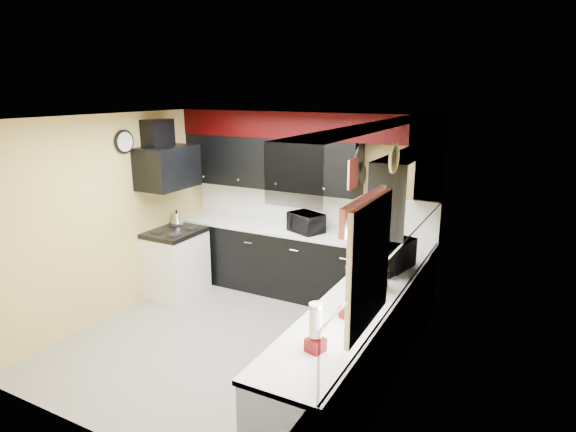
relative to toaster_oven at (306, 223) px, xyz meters
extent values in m
plane|color=gray|center=(-0.14, -1.45, -1.07)|extent=(3.60, 3.60, 0.00)
cube|color=#E0C666|center=(-0.14, 0.35, 0.18)|extent=(3.60, 0.06, 2.50)
cube|color=#E0C666|center=(1.66, -1.45, 0.18)|extent=(0.06, 3.60, 2.50)
cube|color=#E0C666|center=(-1.94, -1.45, 0.18)|extent=(0.06, 3.60, 2.50)
cube|color=white|center=(-0.14, -1.45, 1.43)|extent=(3.60, 3.60, 0.06)
cube|color=black|center=(-0.14, 0.05, -0.62)|extent=(3.60, 0.60, 0.90)
cube|color=black|center=(1.36, -1.75, -0.62)|extent=(0.60, 3.00, 0.90)
cube|color=white|center=(-0.14, 0.05, -0.15)|extent=(3.62, 0.64, 0.04)
cube|color=white|center=(1.36, -1.75, -0.15)|extent=(0.64, 3.02, 0.04)
cube|color=white|center=(-0.14, 0.34, 0.12)|extent=(3.60, 0.02, 0.50)
cube|color=white|center=(1.65, -1.45, 0.12)|extent=(0.02, 3.60, 0.50)
cube|color=black|center=(-0.64, 0.17, 0.73)|extent=(2.60, 0.35, 0.70)
cube|color=black|center=(1.48, -0.55, 0.73)|extent=(0.35, 1.80, 0.70)
cube|color=black|center=(-0.14, 0.17, 1.26)|extent=(3.60, 0.36, 0.35)
cube|color=black|center=(1.48, -1.63, 1.26)|extent=(0.36, 3.24, 0.35)
cube|color=white|center=(-1.64, -0.70, -0.64)|extent=(0.60, 0.75, 0.86)
cube|color=black|center=(-1.64, -0.70, -0.18)|extent=(0.62, 0.77, 0.06)
cube|color=black|center=(-1.69, -0.70, 0.71)|extent=(0.50, 0.78, 0.55)
cube|color=black|center=(-1.82, -0.70, 1.13)|extent=(0.24, 0.40, 0.40)
cube|color=red|center=(1.59, -2.35, 0.88)|extent=(0.04, 0.88, 0.20)
cube|color=white|center=(0.69, -0.15, 0.73)|extent=(0.03, 0.26, 0.35)
imported|color=black|center=(0.00, 0.00, 0.00)|extent=(0.55, 0.52, 0.26)
imported|color=black|center=(1.35, -0.82, 0.03)|extent=(0.50, 0.63, 0.31)
cylinder|color=silver|center=(0.92, 0.07, -0.06)|extent=(0.17, 0.17, 0.14)
cube|color=black|center=(0.96, 0.07, -0.02)|extent=(0.13, 0.15, 0.21)
camera|label=1|loc=(2.65, -5.53, 1.71)|focal=30.00mm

